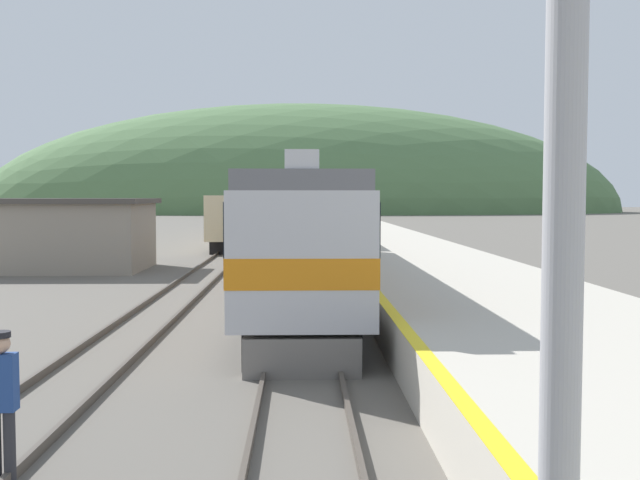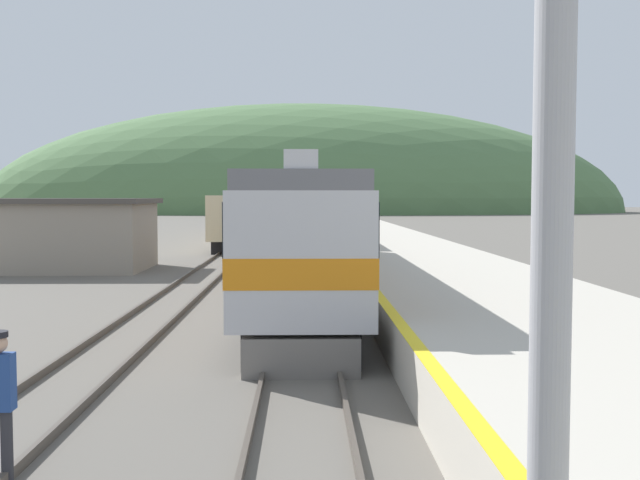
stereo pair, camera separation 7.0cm
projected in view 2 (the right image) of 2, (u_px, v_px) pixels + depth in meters
name	position (u px, v px, depth m)	size (l,w,h in m)	color
track_main	(303.00, 233.00, 69.57)	(1.52, 180.00, 0.16)	#4C443D
track_siding	(258.00, 233.00, 69.48)	(1.52, 180.00, 0.16)	#4C443D
platform	(376.00, 241.00, 49.69)	(6.26, 140.00, 1.04)	#BCB5A5
distant_hills	(303.00, 212.00, 169.08)	(144.62, 65.08, 48.23)	#517547
station_shed	(65.00, 234.00, 35.00)	(8.05, 6.05, 3.35)	gray
express_train_lead_car	(302.00, 237.00, 23.77)	(2.92, 20.37, 4.30)	black
carriage_second	(303.00, 218.00, 46.36)	(2.91, 22.65, 3.94)	black
carriage_third	(303.00, 211.00, 69.84)	(2.91, 22.65, 3.94)	black
carriage_fourth	(303.00, 207.00, 93.33)	(2.91, 22.65, 3.94)	black
carriage_fifth	(303.00, 205.00, 116.81)	(2.91, 22.65, 3.94)	black
siding_train	(253.00, 216.00, 62.38)	(2.90, 37.92, 3.51)	black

